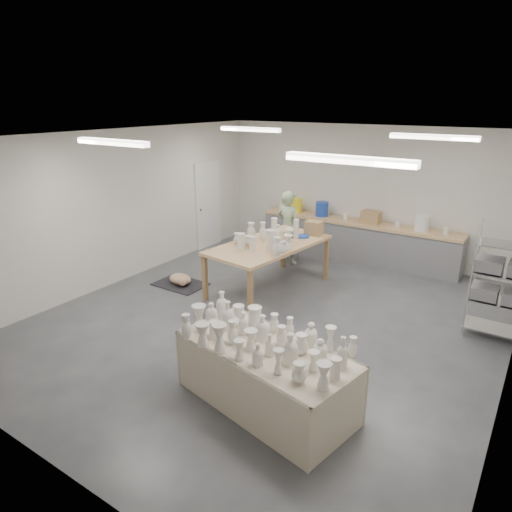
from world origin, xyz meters
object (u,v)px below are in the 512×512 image
Objects in this scene: potter at (288,228)px; red_stool at (293,248)px; drying_table at (265,371)px; work_table at (273,243)px.

potter reaches higher than red_stool.
drying_table is 6.70× the size of red_stool.
potter is at bearing 128.18° from drying_table.
potter is at bearing -90.00° from red_stool.
work_table is (-1.79, 3.09, 0.50)m from drying_table.
red_stool is at bearing 113.17° from work_table.
work_table reaches higher than red_stool.
work_table is at bearing 113.01° from potter.
work_table is at bearing -74.02° from red_stool.
red_stool is at bearing 126.87° from drying_table.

